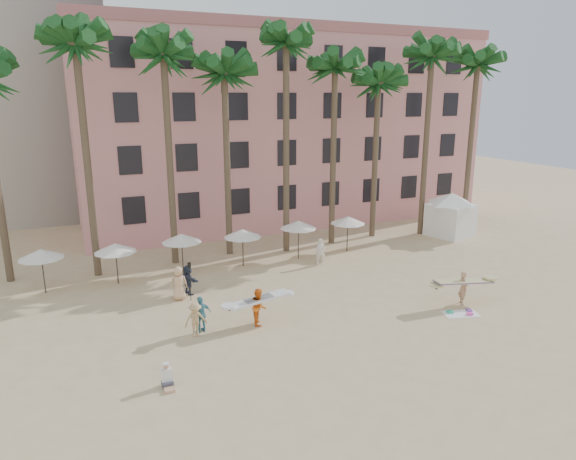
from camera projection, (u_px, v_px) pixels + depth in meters
The scene contains 11 objects.
ground at pixel (352, 343), 23.53m from camera, with size 120.00×120.00×0.00m, color #D1B789.
pink_hotel at pixel (276, 129), 47.23m from camera, with size 35.00×14.00×16.00m, color #DD8E86.
palm_row at pixel (248, 65), 33.70m from camera, with size 44.40×5.40×16.30m.
umbrella_row at pixel (213, 235), 32.84m from camera, with size 22.50×2.70×2.73m.
cabana at pixel (451, 211), 41.02m from camera, with size 5.55×5.55×3.50m.
beach_towel at pixel (461, 313), 26.72m from camera, with size 2.01×1.46×0.14m.
carrier_yellow at pixel (463, 286), 27.75m from camera, with size 3.51×1.05×1.85m.
carrier_white at pixel (259, 305), 25.33m from camera, with size 3.29×1.11×1.84m.
beachgoers at pixel (206, 290), 27.55m from camera, with size 11.15×7.70×1.91m.
paddle at pixel (190, 276), 28.10m from camera, with size 0.18×0.04×2.23m.
seated_man at pixel (167, 379), 19.95m from camera, with size 0.43×0.76×0.98m.
Camera 1 is at (-11.30, -18.44, 11.05)m, focal length 32.00 mm.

